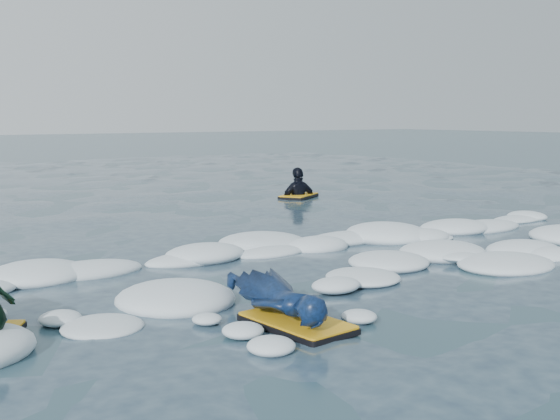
{
  "coord_description": "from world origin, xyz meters",
  "views": [
    {
      "loc": [
        -4.74,
        -5.5,
        1.7
      ],
      "look_at": [
        0.19,
        1.6,
        0.54
      ],
      "focal_mm": 45.0,
      "sensor_mm": 36.0,
      "label": 1
    }
  ],
  "objects": [
    {
      "name": "foam_band",
      "position": [
        0.0,
        1.03,
        0.0
      ],
      "size": [
        12.0,
        3.1,
        0.3
      ],
      "primitive_type": null,
      "color": "white",
      "rests_on": "ground"
    },
    {
      "name": "ground",
      "position": [
        0.0,
        0.0,
        0.0
      ],
      "size": [
        120.0,
        120.0,
        0.0
      ],
      "primitive_type": "plane",
      "color": "#1B3341",
      "rests_on": "ground"
    },
    {
      "name": "prone_woman_unit",
      "position": [
        -1.5,
        -0.85,
        0.19
      ],
      "size": [
        0.74,
        1.51,
        0.37
      ],
      "rotation": [
        0.0,
        0.0,
        1.66
      ],
      "color": "black",
      "rests_on": "ground"
    },
    {
      "name": "waiting_rider_unit",
      "position": [
        3.86,
        6.22,
        -0.09
      ],
      "size": [
        1.13,
        0.98,
        1.49
      ],
      "rotation": [
        0.0,
        0.0,
        0.55
      ],
      "color": "black",
      "rests_on": "ground"
    }
  ]
}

